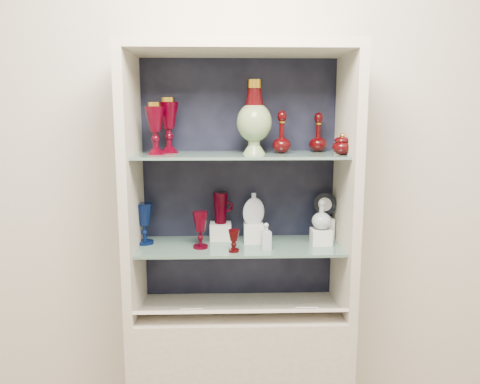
{
  "coord_description": "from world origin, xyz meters",
  "views": [
    {
      "loc": [
        -0.06,
        -0.53,
        1.65
      ],
      "look_at": [
        0.0,
        1.53,
        1.3
      ],
      "focal_mm": 35.0,
      "sensor_mm": 36.0,
      "label": 1
    }
  ],
  "objects_px": {
    "cobalt_goblet": "(144,224)",
    "cameo_medallion": "(325,205)",
    "pedestal_lamp_left": "(155,129)",
    "flat_flask": "(254,208)",
    "enamel_urn": "(254,117)",
    "clear_round_decanter": "(322,215)",
    "lidded_bowl": "(342,144)",
    "ruby_decanter_a": "(282,129)",
    "ruby_goblet_tall": "(200,230)",
    "ruby_decanter_b": "(318,131)",
    "ruby_goblet_small": "(234,241)",
    "clear_square_bottle": "(266,236)",
    "ruby_pitcher": "(220,208)",
    "pedestal_lamp_right": "(169,125)"
  },
  "relations": [
    {
      "from": "cobalt_goblet",
      "to": "cameo_medallion",
      "type": "distance_m",
      "value": 0.86
    },
    {
      "from": "pedestal_lamp_left",
      "to": "flat_flask",
      "type": "xyz_separation_m",
      "value": [
        0.43,
        0.07,
        -0.37
      ]
    },
    {
      "from": "enamel_urn",
      "to": "clear_round_decanter",
      "type": "height_order",
      "value": "enamel_urn"
    },
    {
      "from": "pedestal_lamp_left",
      "to": "lidded_bowl",
      "type": "height_order",
      "value": "pedestal_lamp_left"
    },
    {
      "from": "cobalt_goblet",
      "to": "ruby_decanter_a",
      "type": "bearing_deg",
      "value": -1.73
    },
    {
      "from": "flat_flask",
      "to": "cameo_medallion",
      "type": "distance_m",
      "value": 0.35
    },
    {
      "from": "pedestal_lamp_left",
      "to": "cobalt_goblet",
      "type": "height_order",
      "value": "pedestal_lamp_left"
    },
    {
      "from": "enamel_urn",
      "to": "ruby_goblet_tall",
      "type": "distance_m",
      "value": 0.56
    },
    {
      "from": "lidded_bowl",
      "to": "ruby_goblet_tall",
      "type": "relative_size",
      "value": 0.58
    },
    {
      "from": "enamel_urn",
      "to": "flat_flask",
      "type": "xyz_separation_m",
      "value": [
        0.0,
        0.04,
        -0.42
      ]
    },
    {
      "from": "ruby_goblet_tall",
      "to": "cameo_medallion",
      "type": "distance_m",
      "value": 0.61
    },
    {
      "from": "enamel_urn",
      "to": "ruby_decanter_b",
      "type": "relative_size",
      "value": 1.68
    },
    {
      "from": "ruby_goblet_small",
      "to": "clear_square_bottle",
      "type": "bearing_deg",
      "value": 12.56
    },
    {
      "from": "pedestal_lamp_left",
      "to": "ruby_goblet_tall",
      "type": "xyz_separation_m",
      "value": [
        0.19,
        -0.02,
        -0.45
      ]
    },
    {
      "from": "cobalt_goblet",
      "to": "ruby_pitcher",
      "type": "bearing_deg",
      "value": 10.34
    },
    {
      "from": "ruby_goblet_tall",
      "to": "ruby_pitcher",
      "type": "distance_m",
      "value": 0.18
    },
    {
      "from": "flat_flask",
      "to": "pedestal_lamp_right",
      "type": "bearing_deg",
      "value": 158.5
    },
    {
      "from": "ruby_goblet_small",
      "to": "ruby_pitcher",
      "type": "relative_size",
      "value": 0.66
    },
    {
      "from": "flat_flask",
      "to": "ruby_pitcher",
      "type": "bearing_deg",
      "value": 141.42
    },
    {
      "from": "pedestal_lamp_right",
      "to": "clear_round_decanter",
      "type": "distance_m",
      "value": 0.81
    },
    {
      "from": "pedestal_lamp_right",
      "to": "lidded_bowl",
      "type": "bearing_deg",
      "value": -9.5
    },
    {
      "from": "ruby_decanter_b",
      "to": "ruby_pitcher",
      "type": "xyz_separation_m",
      "value": [
        -0.46,
        0.01,
        -0.36
      ]
    },
    {
      "from": "lidded_bowl",
      "to": "clear_square_bottle",
      "type": "bearing_deg",
      "value": -178.9
    },
    {
      "from": "clear_square_bottle",
      "to": "flat_flask",
      "type": "distance_m",
      "value": 0.16
    },
    {
      "from": "ruby_decanter_b",
      "to": "lidded_bowl",
      "type": "distance_m",
      "value": 0.18
    },
    {
      "from": "enamel_urn",
      "to": "ruby_goblet_small",
      "type": "relative_size",
      "value": 3.28
    },
    {
      "from": "cobalt_goblet",
      "to": "clear_round_decanter",
      "type": "xyz_separation_m",
      "value": [
        0.82,
        -0.03,
        0.04
      ]
    },
    {
      "from": "cobalt_goblet",
      "to": "clear_square_bottle",
      "type": "height_order",
      "value": "cobalt_goblet"
    },
    {
      "from": "ruby_decanter_a",
      "to": "ruby_goblet_tall",
      "type": "bearing_deg",
      "value": -171.04
    },
    {
      "from": "cobalt_goblet",
      "to": "flat_flask",
      "type": "relative_size",
      "value": 1.27
    },
    {
      "from": "ruby_decanter_a",
      "to": "ruby_goblet_small",
      "type": "relative_size",
      "value": 2.17
    },
    {
      "from": "ruby_decanter_a",
      "to": "clear_round_decanter",
      "type": "xyz_separation_m",
      "value": [
        0.19,
        -0.01,
        -0.39
      ]
    },
    {
      "from": "ruby_decanter_b",
      "to": "flat_flask",
      "type": "relative_size",
      "value": 1.28
    },
    {
      "from": "pedestal_lamp_right",
      "to": "ruby_decanter_a",
      "type": "height_order",
      "value": "pedestal_lamp_right"
    },
    {
      "from": "cameo_medallion",
      "to": "clear_round_decanter",
      "type": "bearing_deg",
      "value": -86.91
    },
    {
      "from": "ruby_decanter_a",
      "to": "cobalt_goblet",
      "type": "xyz_separation_m",
      "value": [
        -0.63,
        0.02,
        -0.43
      ]
    },
    {
      "from": "ruby_decanter_b",
      "to": "pedestal_lamp_left",
      "type": "bearing_deg",
      "value": -171.1
    },
    {
      "from": "ruby_goblet_tall",
      "to": "ruby_goblet_small",
      "type": "relative_size",
      "value": 1.68
    },
    {
      "from": "pedestal_lamp_left",
      "to": "flat_flask",
      "type": "relative_size",
      "value": 1.5
    },
    {
      "from": "pedestal_lamp_right",
      "to": "enamel_urn",
      "type": "bearing_deg",
      "value": -8.51
    },
    {
      "from": "ruby_goblet_tall",
      "to": "enamel_urn",
      "type": "bearing_deg",
      "value": 10.54
    },
    {
      "from": "pedestal_lamp_right",
      "to": "cameo_medallion",
      "type": "relative_size",
      "value": 1.95
    },
    {
      "from": "ruby_decanter_a",
      "to": "ruby_goblet_tall",
      "type": "relative_size",
      "value": 1.29
    },
    {
      "from": "pedestal_lamp_left",
      "to": "clear_round_decanter",
      "type": "distance_m",
      "value": 0.84
    },
    {
      "from": "flat_flask",
      "to": "cameo_medallion",
      "type": "relative_size",
      "value": 1.18
    },
    {
      "from": "pedestal_lamp_left",
      "to": "cameo_medallion",
      "type": "relative_size",
      "value": 1.77
    },
    {
      "from": "ruby_decanter_a",
      "to": "clear_square_bottle",
      "type": "relative_size",
      "value": 1.77
    },
    {
      "from": "ruby_pitcher",
      "to": "cameo_medallion",
      "type": "bearing_deg",
      "value": 11.83
    },
    {
      "from": "lidded_bowl",
      "to": "ruby_goblet_small",
      "type": "bearing_deg",
      "value": -175.34
    },
    {
      "from": "ruby_goblet_tall",
      "to": "clear_round_decanter",
      "type": "distance_m",
      "value": 0.56
    }
  ]
}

